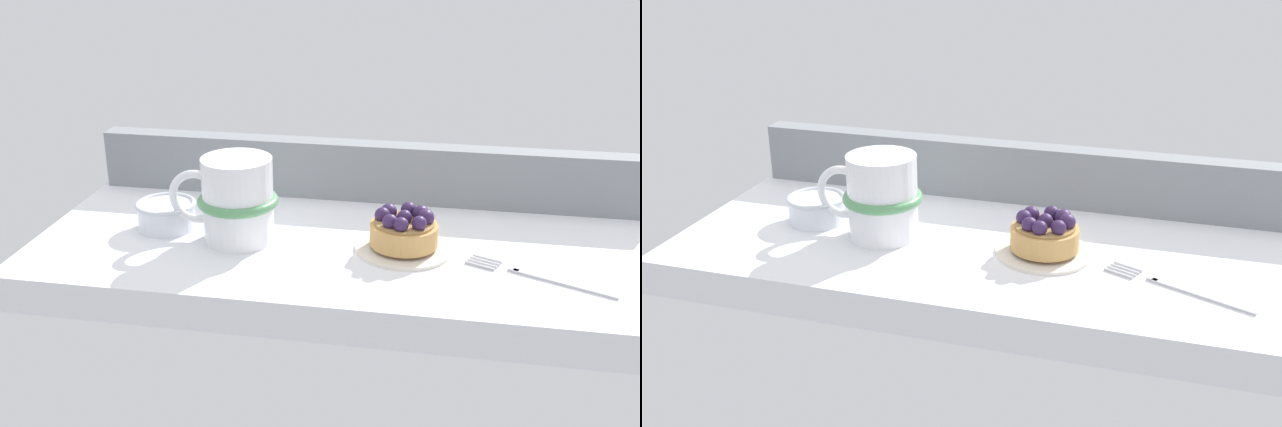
{
  "view_description": "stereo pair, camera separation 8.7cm",
  "coord_description": "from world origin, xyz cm",
  "views": [
    {
      "loc": [
        10.79,
        -81.14,
        37.14
      ],
      "look_at": [
        -3.75,
        -1.65,
        4.02
      ],
      "focal_mm": 41.95,
      "sensor_mm": 36.0,
      "label": 1
    },
    {
      "loc": [
        19.28,
        -79.11,
        37.14
      ],
      "look_at": [
        -3.75,
        -1.65,
        4.02
      ],
      "focal_mm": 41.95,
      "sensor_mm": 36.0,
      "label": 2
    }
  ],
  "objects": [
    {
      "name": "sugar_bowl",
      "position": [
        -23.51,
        -0.03,
        1.86
      ],
      "size": [
        7.51,
        7.51,
        3.46
      ],
      "color": "silver",
      "rests_on": "ground_plane"
    },
    {
      "name": "raspberry_tart",
      "position": [
        6.1,
        -1.37,
        2.71
      ],
      "size": [
        7.9,
        7.9,
        4.38
      ],
      "color": "tan",
      "rests_on": "dessert_plate"
    },
    {
      "name": "ground_plane",
      "position": [
        0.0,
        0.0,
        -2.13
      ],
      "size": [
        76.34,
        32.85,
        4.27
      ],
      "primitive_type": "cube",
      "color": "white"
    },
    {
      "name": "coffee_mug",
      "position": [
        -13.86,
        -1.88,
        5.14
      ],
      "size": [
        13.42,
        9.64,
        10.31
      ],
      "color": "white",
      "rests_on": "ground_plane"
    },
    {
      "name": "dessert_fork",
      "position": [
        21.02,
        -5.87,
        0.3
      ],
      "size": [
        15.76,
        8.11,
        0.6
      ],
      "color": "#B7B7BC",
      "rests_on": "ground_plane"
    },
    {
      "name": "window_rail_back",
      "position": [
        0.0,
        14.71,
        3.95
      ],
      "size": [
        74.81,
        3.43,
        7.89
      ],
      "primitive_type": "cube",
      "color": "gray",
      "rests_on": "ground_plane"
    },
    {
      "name": "dessert_plate",
      "position": [
        6.09,
        -1.43,
        0.39
      ],
      "size": [
        11.26,
        11.26,
        0.82
      ],
      "color": "silver",
      "rests_on": "ground_plane"
    }
  ]
}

